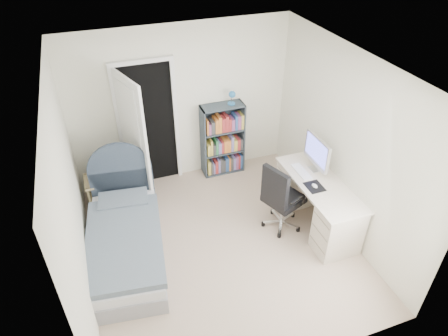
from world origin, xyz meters
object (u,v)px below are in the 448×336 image
object	(u,v)px
bookcase	(223,142)
office_chair	(280,196)
nightstand	(99,185)
desk	(317,201)
floor_lamp	(132,161)
bed	(126,239)

from	to	relation	value
bookcase	office_chair	bearing A→B (deg)	-81.12
bookcase	nightstand	bearing A→B (deg)	-172.28
bookcase	desk	size ratio (longest dim) A/B	0.96
floor_lamp	desk	xyz separation A→B (m)	(2.28, -1.68, -0.13)
nightstand	desk	bearing A→B (deg)	-26.49
nightstand	desk	xyz separation A→B (m)	(2.83, -1.41, 0.01)
bed	bookcase	xyz separation A→B (m)	(1.83, 1.38, 0.30)
desk	office_chair	bearing A→B (deg)	169.91
bookcase	desk	xyz separation A→B (m)	(0.79, -1.69, -0.16)
bed	office_chair	xyz separation A→B (m)	(2.08, -0.21, 0.31)
bookcase	floor_lamp	bearing A→B (deg)	-179.93
bed	office_chair	world-z (taller)	bed
bed	desk	xyz separation A→B (m)	(2.62, -0.31, 0.14)
nightstand	floor_lamp	distance (m)	0.62
bed	floor_lamp	distance (m)	1.44
floor_lamp	desk	distance (m)	2.84
bed	bookcase	bearing A→B (deg)	36.87
floor_lamp	office_chair	xyz separation A→B (m)	(1.75, -1.59, 0.04)
office_chair	floor_lamp	bearing A→B (deg)	137.74
bed	nightstand	xyz separation A→B (m)	(-0.21, 1.10, 0.13)
desk	bed	bearing A→B (deg)	173.25
bed	office_chair	bearing A→B (deg)	-5.88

